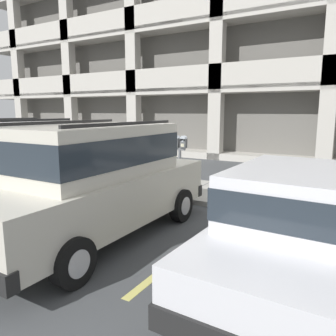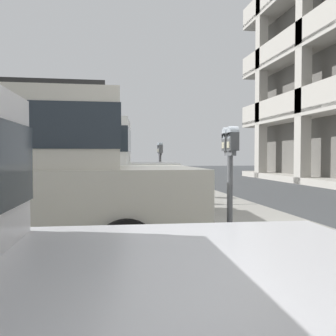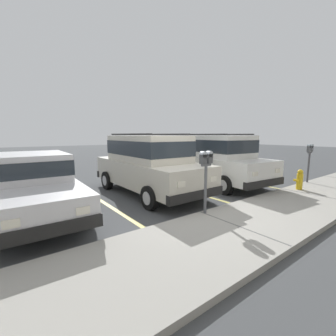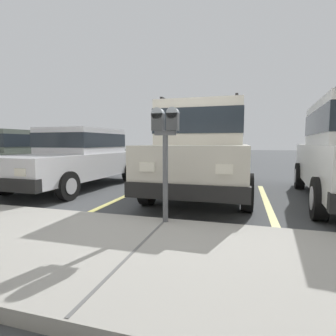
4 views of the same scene
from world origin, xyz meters
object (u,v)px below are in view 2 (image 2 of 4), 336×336
parking_meter_far (160,156)px  fire_hydrant (183,189)px  red_sedan (56,165)px  parking_meter_near (230,158)px

parking_meter_far → fire_hydrant: 1.75m
parking_meter_far → red_sedan: bearing=-41.8°
parking_meter_near → red_sedan: bearing=-141.7°
red_sedan → parking_meter_near: bearing=43.7°
parking_meter_near → parking_meter_far: bearing=-179.6°
red_sedan → parking_meter_near: size_ratio=3.28×
fire_hydrant → parking_meter_far: bearing=-167.6°
red_sedan → parking_meter_far: red_sedan is taller
red_sedan → parking_meter_far: 3.67m
parking_meter_near → parking_meter_far: (-5.88, -0.04, 0.01)m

